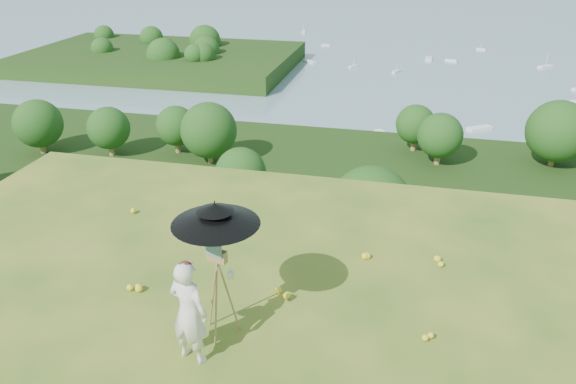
% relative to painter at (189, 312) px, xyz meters
% --- Properties ---
extents(forest_slope, '(140.00, 56.00, 22.00)m').
position_rel_painter_xyz_m(forest_slope, '(0.48, 34.41, -29.76)').
color(forest_slope, '#17330E').
rests_on(forest_slope, bay_water).
extents(shoreline_tier, '(170.00, 28.00, 8.00)m').
position_rel_painter_xyz_m(shoreline_tier, '(0.48, 74.41, -36.76)').
color(shoreline_tier, '#73685C').
rests_on(shoreline_tier, bay_water).
extents(bay_water, '(700.00, 700.00, 0.00)m').
position_rel_painter_xyz_m(bay_water, '(0.48, 239.41, -34.76)').
color(bay_water, '#7093A0').
rests_on(bay_water, ground).
extents(peninsula, '(90.00, 60.00, 12.00)m').
position_rel_painter_xyz_m(peninsula, '(-74.52, 154.41, -29.76)').
color(peninsula, '#17330E').
rests_on(peninsula, bay_water).
extents(slope_trees, '(110.00, 50.00, 6.00)m').
position_rel_painter_xyz_m(slope_trees, '(0.48, 34.41, -15.76)').
color(slope_trees, '#205118').
rests_on(slope_trees, forest_slope).
extents(harbor_town, '(110.00, 22.00, 5.00)m').
position_rel_painter_xyz_m(harbor_town, '(0.48, 74.41, -30.26)').
color(harbor_town, beige).
rests_on(harbor_town, shoreline_tier).
extents(moored_boats, '(140.00, 140.00, 0.70)m').
position_rel_painter_xyz_m(moored_boats, '(-12.02, 160.41, -34.41)').
color(moored_boats, white).
rests_on(moored_boats, bay_water).
extents(wildflowers, '(10.00, 10.50, 0.12)m').
position_rel_painter_xyz_m(wildflowers, '(0.48, -0.34, -0.70)').
color(wildflowers, yellow).
rests_on(wildflowers, ground).
extents(painter, '(0.63, 0.49, 1.53)m').
position_rel_painter_xyz_m(painter, '(0.00, 0.00, 0.00)').
color(painter, white).
rests_on(painter, ground).
extents(field_easel, '(0.70, 0.70, 1.51)m').
position_rel_painter_xyz_m(field_easel, '(0.21, 0.57, -0.01)').
color(field_easel, olive).
rests_on(field_easel, ground).
extents(sun_umbrella, '(1.24, 1.24, 0.86)m').
position_rel_painter_xyz_m(sun_umbrella, '(0.22, 0.60, 0.91)').
color(sun_umbrella, black).
rests_on(sun_umbrella, field_easel).
extents(painter_cap, '(0.22, 0.25, 0.10)m').
position_rel_painter_xyz_m(painter_cap, '(0.00, 0.00, 0.72)').
color(painter_cap, '#D57583').
rests_on(painter_cap, painter).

